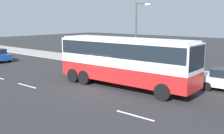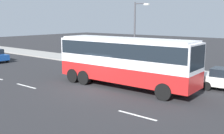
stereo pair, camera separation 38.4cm
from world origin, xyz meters
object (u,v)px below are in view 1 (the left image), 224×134
pedestrian_near_curb (164,60)px  street_lamp (137,31)px  coach_bus (125,57)px  pedestrian_at_crossing (174,64)px

pedestrian_near_curb → street_lamp: bearing=-108.5°
coach_bus → street_lamp: size_ratio=1.69×
pedestrian_near_curb → pedestrian_at_crossing: pedestrian_near_curb is taller
pedestrian_at_crossing → street_lamp: street_lamp is taller
pedestrian_at_crossing → street_lamp: 4.81m
coach_bus → pedestrian_near_curb: bearing=97.1°
pedestrian_at_crossing → pedestrian_near_curb: bearing=-72.0°
pedestrian_near_curb → street_lamp: 3.84m
pedestrian_at_crossing → street_lamp: size_ratio=0.24×
coach_bus → pedestrian_at_crossing: 6.42m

